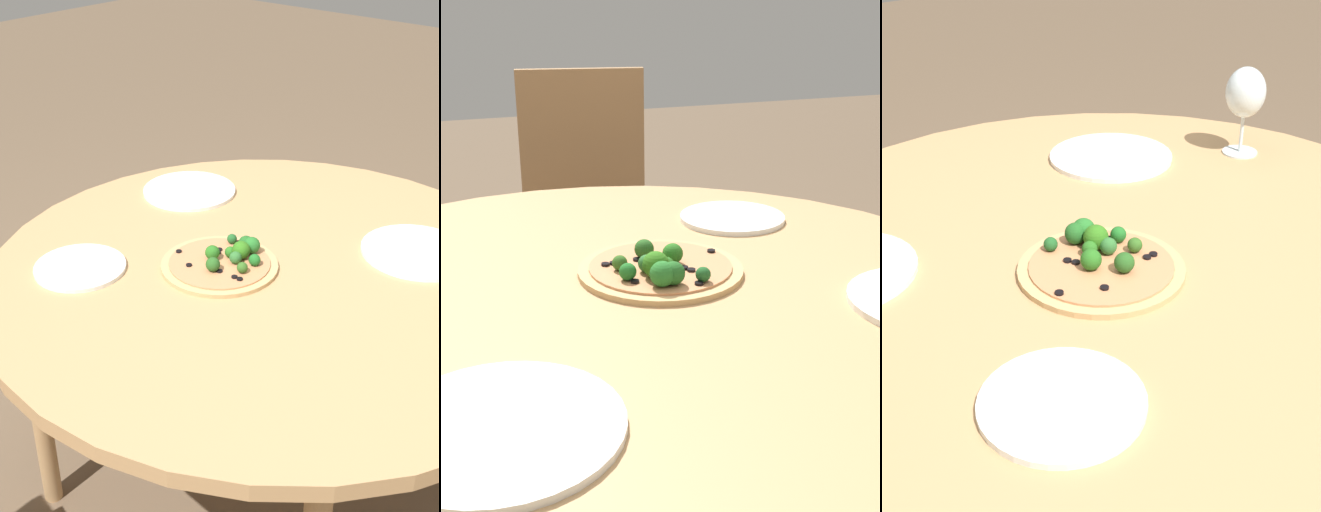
# 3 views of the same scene
# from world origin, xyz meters

# --- Properties ---
(ground_plane) EXTENTS (12.00, 12.00, 0.00)m
(ground_plane) POSITION_xyz_m (0.00, 0.00, 0.00)
(ground_plane) COLOR brown
(dining_table) EXTENTS (1.34, 1.34, 0.72)m
(dining_table) POSITION_xyz_m (0.00, 0.00, 0.66)
(dining_table) COLOR tan
(dining_table) RESTS_ON ground_plane
(pizza) EXTENTS (0.28, 0.28, 0.06)m
(pizza) POSITION_xyz_m (-0.07, 0.09, 0.73)
(pizza) COLOR tan
(pizza) RESTS_ON dining_table
(wine_glass) EXTENTS (0.09, 0.09, 0.20)m
(wine_glass) POSITION_xyz_m (0.12, -0.48, 0.85)
(wine_glass) COLOR silver
(wine_glass) RESTS_ON dining_table
(plate_far) EXTENTS (0.21, 0.21, 0.01)m
(plate_far) POSITION_xyz_m (-0.30, 0.33, 0.72)
(plate_far) COLOR white
(plate_far) RESTS_ON dining_table
(plate_side) EXTENTS (0.27, 0.27, 0.01)m
(plate_side) POSITION_xyz_m (0.28, -0.23, 0.72)
(plate_side) COLOR white
(plate_side) RESTS_ON dining_table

